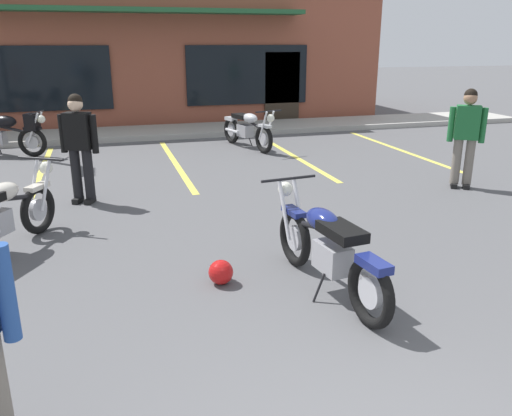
# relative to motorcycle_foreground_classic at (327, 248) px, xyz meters

# --- Properties ---
(ground_plane) EXTENTS (80.00, 80.00, 0.00)m
(ground_plane) POSITION_rel_motorcycle_foreground_classic_xyz_m (-0.65, 1.24, -0.46)
(ground_plane) COLOR #515154
(sidewalk_kerb) EXTENTS (22.00, 1.80, 0.14)m
(sidewalk_kerb) POSITION_rel_motorcycle_foreground_classic_xyz_m (-0.65, 9.77, -0.39)
(sidewalk_kerb) COLOR #A8A59E
(sidewalk_kerb) RESTS_ON ground_plane
(brick_storefront_building) EXTENTS (14.39, 6.87, 3.99)m
(brick_storefront_building) POSITION_rel_motorcycle_foreground_classic_xyz_m (-0.65, 13.90, 1.53)
(brick_storefront_building) COLOR brown
(brick_storefront_building) RESTS_ON ground_plane
(painted_stall_lines) EXTENTS (10.52, 4.80, 0.01)m
(painted_stall_lines) POSITION_rel_motorcycle_foreground_classic_xyz_m (-0.65, 6.17, -0.46)
(painted_stall_lines) COLOR #DBCC4C
(painted_stall_lines) RESTS_ON ground_plane
(motorcycle_foreground_classic) EXTENTS (0.69, 2.11, 0.98)m
(motorcycle_foreground_classic) POSITION_rel_motorcycle_foreground_classic_xyz_m (0.00, 0.00, 0.00)
(motorcycle_foreground_classic) COLOR black
(motorcycle_foreground_classic) RESTS_ON ground_plane
(motorcycle_red_sportbike) EXTENTS (2.03, 1.02, 0.98)m
(motorcycle_red_sportbike) POSITION_rel_motorcycle_foreground_classic_xyz_m (-4.10, 7.91, 0.07)
(motorcycle_red_sportbike) COLOR black
(motorcycle_red_sportbike) RESTS_ON ground_plane
(motorcycle_silver_naked) EXTENTS (0.95, 2.06, 0.98)m
(motorcycle_silver_naked) POSITION_rel_motorcycle_foreground_classic_xyz_m (1.20, 7.29, 0.00)
(motorcycle_silver_naked) COLOR black
(motorcycle_silver_naked) RESTS_ON ground_plane
(person_in_black_shirt) EXTENTS (0.56, 0.42, 1.68)m
(person_in_black_shirt) POSITION_rel_motorcycle_foreground_classic_xyz_m (3.81, 2.94, 0.49)
(person_in_black_shirt) COLOR black
(person_in_black_shirt) RESTS_ON ground_plane
(person_in_shorts_foreground) EXTENTS (0.59, 0.38, 1.68)m
(person_in_shorts_foreground) POSITION_rel_motorcycle_foreground_classic_xyz_m (-2.40, 3.87, 0.49)
(person_in_shorts_foreground) COLOR black
(person_in_shorts_foreground) RESTS_ON ground_plane
(helmet_on_pavement) EXTENTS (0.26, 0.26, 0.26)m
(helmet_on_pavement) POSITION_rel_motorcycle_foreground_classic_xyz_m (-0.99, 0.45, -0.33)
(helmet_on_pavement) COLOR #B71414
(helmet_on_pavement) RESTS_ON ground_plane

